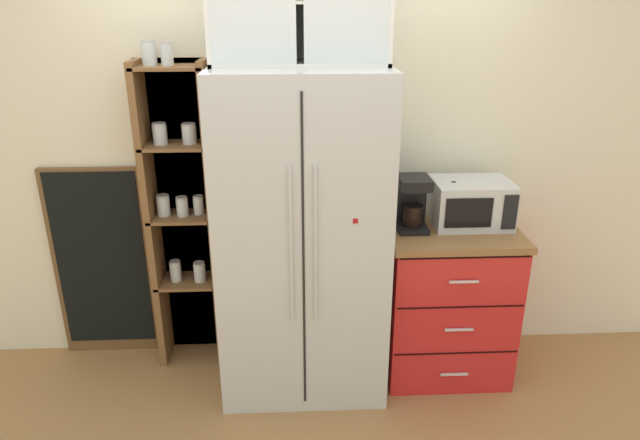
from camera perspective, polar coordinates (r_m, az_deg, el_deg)
ground_plane at (r=3.61m, az=-1.64°, el=-15.24°), size 10.57×10.57×0.00m
wall_back_cream at (r=3.41m, az=-2.02°, el=6.47°), size 4.88×0.10×2.55m
refrigerator at (r=3.15m, az=-1.82°, el=-1.60°), size 0.92×0.72×1.85m
pantry_shelf_column at (r=3.45m, az=-13.63°, el=0.91°), size 0.44×0.28×1.96m
counter_cabinet at (r=3.51m, az=12.56°, el=-7.79°), size 0.75×0.63×0.94m
microwave at (r=3.35m, az=15.03°, el=1.68°), size 0.44×0.33×0.26m
coffee_maker at (r=3.21m, az=9.30°, el=1.79°), size 0.17×0.20×0.31m
mug_charcoal at (r=3.28m, az=13.38°, el=-0.21°), size 0.11×0.08×0.08m
mug_red at (r=3.32m, az=13.21°, el=0.10°), size 0.12×0.09×0.09m
bottle_amber at (r=3.31m, az=13.18°, el=1.36°), size 0.06×0.06×0.26m
upper_cabinet at (r=2.94m, az=-2.13°, el=21.17°), size 0.88×0.32×0.59m
chalkboard_menu at (r=3.76m, az=-21.14°, el=-4.11°), size 0.60×0.04×1.24m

